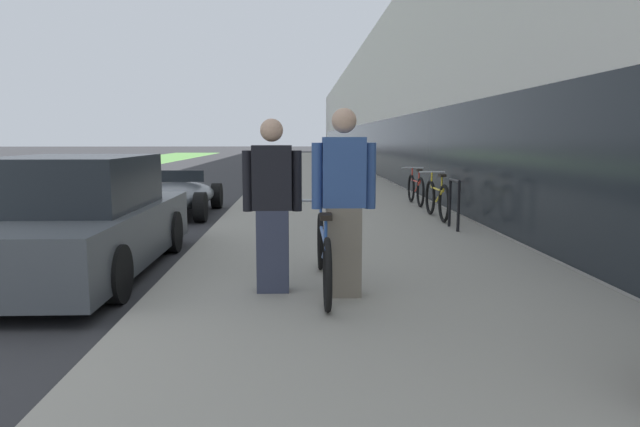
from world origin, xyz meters
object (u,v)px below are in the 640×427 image
object	(u,v)px
person_bystander	(272,206)
person_rider	(344,203)
bike_rack_hoop	(454,199)
cruiser_bike_middle	(416,189)
tandem_bicycle	(323,253)
parked_sedan_curbside	(77,221)
vintage_roadster_curbside	(175,196)
cruiser_bike_nearest	(437,199)

from	to	relation	value
person_bystander	person_rider	bearing A→B (deg)	-14.63
bike_rack_hoop	cruiser_bike_middle	world-z (taller)	bike_rack_hoop
tandem_bicycle	parked_sedan_curbside	size ratio (longest dim) A/B	0.53
tandem_bicycle	person_rider	size ratio (longest dim) A/B	1.28
tandem_bicycle	cruiser_bike_middle	world-z (taller)	cruiser_bike_middle
person_rider	vintage_roadster_curbside	xyz separation A→B (m)	(-3.12, 6.99, -0.64)
parked_sedan_curbside	person_rider	bearing A→B (deg)	-26.21
parked_sedan_curbside	vintage_roadster_curbside	world-z (taller)	parked_sedan_curbside
parked_sedan_curbside	person_bystander	bearing A→B (deg)	-29.16
cruiser_bike_middle	bike_rack_hoop	bearing A→B (deg)	-91.36
person_rider	parked_sedan_curbside	bearing A→B (deg)	153.79
person_rider	cruiser_bike_middle	size ratio (longest dim) A/B	1.05
cruiser_bike_middle	vintage_roadster_curbside	size ratio (longest dim) A/B	0.44
person_rider	cruiser_bike_middle	distance (m)	7.94
person_rider	bike_rack_hoop	bearing A→B (deg)	61.51
person_rider	cruiser_bike_middle	bearing A→B (deg)	73.39
bike_rack_hoop	parked_sedan_curbside	size ratio (longest dim) A/B	0.20
tandem_bicycle	parked_sedan_curbside	distance (m)	3.21
cruiser_bike_nearest	person_rider	bearing A→B (deg)	-112.52
cruiser_bike_nearest	vintage_roadster_curbside	bearing A→B (deg)	162.65
person_bystander	cruiser_bike_middle	size ratio (longest dim) A/B	1.00
tandem_bicycle	cruiser_bike_nearest	world-z (taller)	cruiser_bike_nearest
person_rider	cruiser_bike_nearest	distance (m)	5.79
bike_rack_hoop	person_rider	bearing A→B (deg)	-118.49
tandem_bicycle	bike_rack_hoop	xyz separation A→B (m)	(2.36, 3.73, 0.15)
tandem_bicycle	parked_sedan_curbside	bearing A→B (deg)	156.91
cruiser_bike_nearest	parked_sedan_curbside	world-z (taller)	parked_sedan_curbside
cruiser_bike_nearest	tandem_bicycle	bearing A→B (deg)	-115.37
cruiser_bike_nearest	vintage_roadster_curbside	distance (m)	5.58
bike_rack_hoop	cruiser_bike_nearest	xyz separation A→B (m)	(0.03, 1.31, -0.14)
bike_rack_hoop	vintage_roadster_curbside	xyz separation A→B (m)	(-5.30, 2.97, -0.24)
person_rider	bike_rack_hoop	xyz separation A→B (m)	(2.18, 4.01, -0.40)
tandem_bicycle	person_bystander	xyz separation A→B (m)	(-0.51, -0.10, 0.50)
cruiser_bike_nearest	cruiser_bike_middle	size ratio (longest dim) A/B	1.04
person_bystander	tandem_bicycle	bearing A→B (deg)	11.56
tandem_bicycle	person_rider	world-z (taller)	person_rider
tandem_bicycle	cruiser_bike_nearest	distance (m)	5.57
cruiser_bike_middle	parked_sedan_curbside	xyz separation A→B (m)	(-5.40, -6.05, 0.16)
person_bystander	cruiser_bike_nearest	world-z (taller)	person_bystander
person_bystander	vintage_roadster_curbside	size ratio (longest dim) A/B	0.44
cruiser_bike_middle	person_bystander	bearing A→B (deg)	-111.74
cruiser_bike_middle	person_rider	bearing A→B (deg)	-106.61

